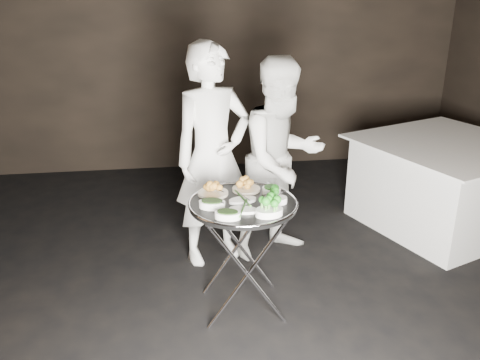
{
  "coord_description": "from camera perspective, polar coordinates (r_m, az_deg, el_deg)",
  "views": [
    {
      "loc": [
        -0.61,
        -2.81,
        2.24
      ],
      "look_at": [
        -0.15,
        0.48,
        0.95
      ],
      "focal_mm": 38.0,
      "sensor_mm": 36.0,
      "label": 1
    }
  ],
  "objects": [
    {
      "name": "asparagus_plate_b",
      "position": [
        3.33,
        0.37,
        -3.28
      ],
      "size": [
        0.21,
        0.16,
        0.04
      ],
      "rotation": [
        0.0,
        0.0,
        -0.31
      ],
      "color": "white",
      "rests_on": "serving_tray"
    },
    {
      "name": "broccoli_bowl_a",
      "position": [
        3.46,
        3.99,
        -2.11
      ],
      "size": [
        0.17,
        0.13,
        0.07
      ],
      "rotation": [
        0.0,
        0.0,
        -0.1
      ],
      "color": "white",
      "rests_on": "serving_tray"
    },
    {
      "name": "asparagus_plate_a",
      "position": [
        3.47,
        0.29,
        -2.18
      ],
      "size": [
        0.22,
        0.15,
        0.04
      ],
      "rotation": [
        0.0,
        0.0,
        0.22
      ],
      "color": "white",
      "rests_on": "serving_tray"
    },
    {
      "name": "potato_plate_a",
      "position": [
        3.59,
        -3.05,
        -1.12
      ],
      "size": [
        0.21,
        0.21,
        0.08
      ],
      "rotation": [
        0.0,
        0.0,
        0.21
      ],
      "color": "beige",
      "rests_on": "serving_tray"
    },
    {
      "name": "potato_plate_b",
      "position": [
        3.66,
        0.7,
        -0.7
      ],
      "size": [
        0.2,
        0.2,
        0.07
      ],
      "rotation": [
        0.0,
        0.0,
        0.14
      ],
      "color": "beige",
      "rests_on": "serving_tray"
    },
    {
      "name": "greens_bowl",
      "position": [
        3.6,
        3.57,
        -1.05
      ],
      "size": [
        0.13,
        0.13,
        0.08
      ],
      "rotation": [
        0.0,
        0.0,
        -0.09
      ],
      "color": "white",
      "rests_on": "serving_tray"
    },
    {
      "name": "spinach_bowl_b",
      "position": [
        3.23,
        -1.41,
        -3.82
      ],
      "size": [
        0.19,
        0.15,
        0.07
      ],
      "rotation": [
        0.0,
        0.0,
        -0.26
      ],
      "color": "white",
      "rests_on": "serving_tray"
    },
    {
      "name": "serving_utensils",
      "position": [
        3.51,
        0.45,
        -1.33
      ],
      "size": [
        0.58,
        0.43,
        0.01
      ],
      "color": "silver",
      "rests_on": "serving_tray"
    },
    {
      "name": "dining_table",
      "position": [
        5.3,
        21.95,
        -0.43
      ],
      "size": [
        1.48,
        1.48,
        0.84
      ],
      "rotation": [
        0.0,
        0.0,
        0.37
      ],
      "color": "silver",
      "rests_on": "floor"
    },
    {
      "name": "tray_stand",
      "position": [
        3.64,
        0.33,
        -8.01
      ],
      "size": [
        0.56,
        0.48,
        0.83
      ],
      "rotation": [
        0.0,
        0.0,
        0.15
      ],
      "color": "silver",
      "rests_on": "floor"
    },
    {
      "name": "floor",
      "position": [
        3.66,
        3.59,
        -17.07
      ],
      "size": [
        6.0,
        7.0,
        0.05
      ],
      "primitive_type": "cube",
      "color": "black",
      "rests_on": "ground"
    },
    {
      "name": "broccoli_bowl_b",
      "position": [
        3.27,
        3.3,
        -3.44
      ],
      "size": [
        0.2,
        0.16,
        0.08
      ],
      "rotation": [
        0.0,
        0.0,
        0.17
      ],
      "color": "white",
      "rests_on": "serving_tray"
    },
    {
      "name": "waiter_left",
      "position": [
        4.15,
        -3.06,
        2.65
      ],
      "size": [
        0.79,
        0.66,
        1.84
      ],
      "primitive_type": "imported",
      "rotation": [
        0.0,
        0.0,
        0.39
      ],
      "color": "white",
      "rests_on": "floor"
    },
    {
      "name": "serving_tray",
      "position": [
        3.47,
        0.34,
        -2.69
      ],
      "size": [
        0.75,
        0.75,
        0.04
      ],
      "color": "black",
      "rests_on": "tray_stand"
    },
    {
      "name": "wall_back",
      "position": [
        6.41,
        -2.45,
        14.57
      ],
      "size": [
        6.0,
        0.05,
        3.0
      ],
      "primitive_type": "cube",
      "color": "black",
      "rests_on": "floor"
    },
    {
      "name": "waiter_right",
      "position": [
        4.28,
        4.75,
        2.3
      ],
      "size": [
        1.02,
        0.93,
        1.72
      ],
      "primitive_type": "imported",
      "rotation": [
        0.0,
        0.0,
        0.41
      ],
      "color": "white",
      "rests_on": "floor"
    },
    {
      "name": "spinach_bowl_a",
      "position": [
        3.38,
        -3.16,
        -2.6
      ],
      "size": [
        0.2,
        0.15,
        0.07
      ],
      "rotation": [
        0.0,
        0.0,
        -0.24
      ],
      "color": "white",
      "rests_on": "serving_tray"
    }
  ]
}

